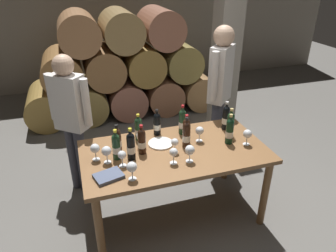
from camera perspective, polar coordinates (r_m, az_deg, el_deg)
name	(u,v)px	position (r m, az deg, el deg)	size (l,w,h in m)	color
ground_plane	(174,212)	(3.35, 1.08, -15.49)	(14.00, 14.00, 0.00)	#66635E
cellar_back_wall	(106,15)	(6.63, -11.21, 19.29)	(10.00, 0.24, 2.80)	gray
barrel_stack	(123,70)	(5.21, -8.17, 10.11)	(3.12, 0.90, 1.69)	olive
stone_pillar	(226,44)	(4.56, 10.62, 14.52)	(0.32, 0.32, 2.60)	gray
dining_table	(174,158)	(2.94, 1.19, -5.90)	(1.70, 0.90, 0.76)	brown
wine_bottle_0	(157,124)	(3.09, -2.01, 0.42)	(0.07, 0.07, 0.27)	black
wine_bottle_1	(186,135)	(2.87, 3.38, -1.58)	(0.07, 0.07, 0.31)	black
wine_bottle_2	(182,121)	(3.11, 2.64, 0.84)	(0.07, 0.07, 0.31)	#19381E
wine_bottle_3	(230,124)	(3.12, 11.31, 0.31)	(0.07, 0.07, 0.30)	#19381E
wine_bottle_4	(131,146)	(2.71, -6.78, -3.64)	(0.07, 0.07, 0.30)	black
wine_bottle_5	(230,131)	(2.99, 11.18, -0.87)	(0.07, 0.07, 0.30)	black
wine_bottle_6	(116,146)	(2.74, -9.43, -3.65)	(0.07, 0.07, 0.28)	#19381E
wine_bottle_7	(186,130)	(2.96, 3.37, -0.77)	(0.07, 0.07, 0.28)	black
wine_bottle_8	(138,129)	(3.01, -5.41, -0.47)	(0.07, 0.07, 0.27)	#19381E
wine_bottle_9	(142,141)	(2.79, -4.80, -2.75)	(0.07, 0.07, 0.28)	black
wine_bottle_10	(226,117)	(3.25, 10.50, 1.56)	(0.07, 0.07, 0.30)	black
wine_bottle_11	(117,140)	(2.84, -9.23, -2.55)	(0.07, 0.07, 0.27)	black
wine_glass_0	(174,153)	(2.65, 1.03, -4.90)	(0.07, 0.07, 0.15)	white
wine_glass_1	(190,150)	(2.68, 4.01, -4.45)	(0.08, 0.08, 0.16)	white
wine_glass_2	(175,143)	(2.80, 1.23, -3.09)	(0.07, 0.07, 0.14)	white
wine_glass_3	(247,134)	(3.01, 14.29, -1.47)	(0.08, 0.08, 0.16)	white
wine_glass_4	(95,149)	(2.77, -13.18, -4.07)	(0.08, 0.08, 0.16)	white
wine_glass_5	(200,131)	(2.99, 5.79, -0.92)	(0.08, 0.08, 0.15)	white
wine_glass_6	(132,167)	(2.48, -6.62, -7.52)	(0.09, 0.09, 0.16)	white
wine_glass_7	(106,151)	(2.71, -11.16, -4.56)	(0.08, 0.08, 0.16)	white
wine_glass_8	(141,136)	(2.89, -4.95, -1.92)	(0.09, 0.09, 0.16)	white
wine_glass_9	(122,156)	(2.65, -8.40, -5.35)	(0.07, 0.07, 0.15)	white
tasting_notebook	(109,176)	(2.58, -10.78, -8.97)	(0.22, 0.16, 0.03)	#4C5670
serving_plate	(161,143)	(2.98, -1.34, -3.18)	(0.24, 0.24, 0.01)	white
sommelier_presenting	(220,85)	(3.68, 9.47, 7.38)	(0.38, 0.36, 1.72)	#383842
taster_seated_left	(71,115)	(3.33, -17.31, 2.01)	(0.40, 0.34, 1.54)	#383842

